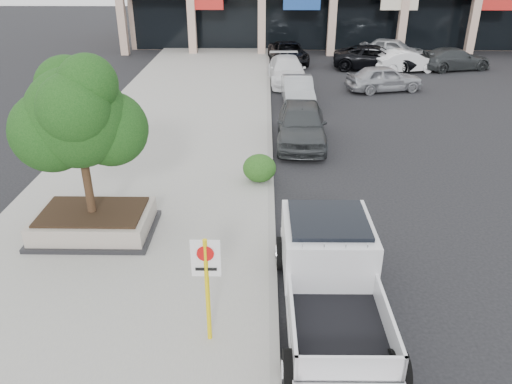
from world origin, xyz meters
TOP-DOWN VIEW (x-y plane):
  - ground at (0.00, 0.00)m, footprint 120.00×120.00m
  - sidewalk at (-5.50, 6.00)m, footprint 8.00×52.00m
  - curb at (-1.55, 6.00)m, footprint 0.20×52.00m
  - planter at (-6.37, 1.51)m, footprint 3.20×2.20m
  - planter_tree at (-6.24, 1.66)m, footprint 2.90×2.55m
  - no_parking_sign at (-2.84, -2.52)m, footprint 0.55×0.09m
  - hedge at (-1.93, 4.92)m, footprint 1.10×0.99m
  - pickup_truck at (-0.35, -1.68)m, footprint 2.23×5.90m
  - curb_car_a at (-0.29, 8.95)m, footprint 2.15×4.87m
  - curb_car_b at (-0.12, 14.45)m, footprint 1.56×4.18m
  - curb_car_c at (-0.48, 18.73)m, footprint 2.32×5.13m
  - curb_car_d at (-0.18, 24.26)m, footprint 2.82×5.21m
  - lot_car_a at (4.77, 17.09)m, footprint 4.42×2.59m
  - lot_car_b at (7.16, 21.75)m, footprint 4.36×2.34m
  - lot_car_c at (10.39, 22.46)m, footprint 5.08×3.12m
  - lot_car_d at (5.35, 22.42)m, footprint 5.73×3.39m
  - lot_car_e at (7.06, 25.18)m, footprint 4.87×3.43m

SIDE VIEW (x-z plane):
  - ground at x=0.00m, z-range 0.00..0.00m
  - sidewalk at x=-5.50m, z-range 0.00..0.15m
  - curb at x=-1.55m, z-range 0.00..0.15m
  - planter at x=-6.37m, z-range 0.14..0.82m
  - hedge at x=-1.93m, z-range 0.15..1.08m
  - lot_car_b at x=7.16m, z-range 0.00..1.36m
  - curb_car_b at x=-0.12m, z-range 0.00..1.36m
  - lot_car_c at x=10.39m, z-range 0.00..1.37m
  - curb_car_d at x=-0.18m, z-range 0.00..1.39m
  - lot_car_a at x=4.77m, z-range 0.00..1.41m
  - curb_car_c at x=-0.48m, z-range 0.00..1.46m
  - lot_car_d at x=5.35m, z-range 0.00..1.49m
  - lot_car_e at x=7.06m, z-range 0.00..1.54m
  - curb_car_a at x=-0.29m, z-range 0.00..1.63m
  - pickup_truck at x=-0.35m, z-range 0.00..1.85m
  - no_parking_sign at x=-2.84m, z-range 0.48..2.78m
  - planter_tree at x=-6.24m, z-range 1.41..5.41m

